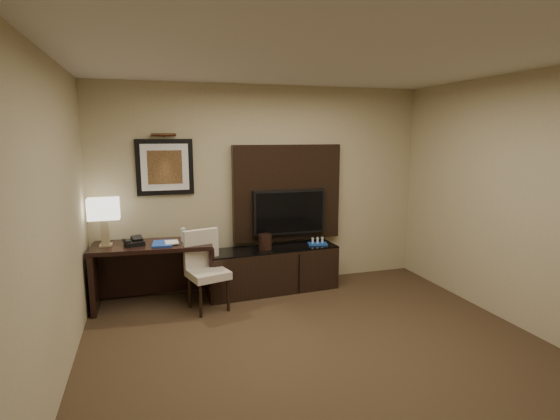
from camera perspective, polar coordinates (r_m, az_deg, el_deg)
name	(u,v)px	position (r m, az deg, el deg)	size (l,w,h in m)	color
floor	(340,375)	(4.09, 7.81, -20.52)	(4.50, 5.00, 0.01)	#372718
ceiling	(348,49)	(3.59, 8.88, 20.07)	(4.50, 5.00, 0.01)	silver
wall_back	(265,187)	(5.93, -2.03, 3.01)	(4.50, 0.01, 2.70)	tan
wall_left	(36,241)	(3.35, -29.24, -3.61)	(0.01, 5.00, 2.70)	tan
wall_right	(557,209)	(4.99, 32.41, 0.16)	(0.01, 5.00, 2.70)	tan
desk	(154,274)	(5.60, -16.15, -7.99)	(1.41, 0.61, 0.76)	black
credenza	(273,269)	(5.83, -0.89, -7.75)	(1.70, 0.47, 0.59)	black
tv_wall_panel	(287,193)	(5.97, 0.91, 2.28)	(1.50, 0.12, 1.30)	black
tv	(289,212)	(5.91, 1.20, -0.24)	(1.00, 0.08, 0.60)	black
artwork	(165,167)	(5.69, -14.81, 5.43)	(0.70, 0.04, 0.70)	black
picture_light	(164,135)	(5.63, -14.97, 9.46)	(0.04, 0.04, 0.30)	#432515
desk_chair	(208,273)	(5.25, -9.39, -8.15)	(0.43, 0.49, 0.89)	beige
table_lamp	(104,220)	(5.51, -21.97, -1.27)	(0.38, 0.21, 0.61)	tan
desk_phone	(134,241)	(5.46, -18.50, -3.90)	(0.20, 0.18, 0.10)	black
blue_folder	(163,244)	(5.42, -15.08, -4.26)	(0.24, 0.31, 0.02)	#173C9B
book	(164,235)	(5.41, -14.87, -3.21)	(0.16, 0.02, 0.22)	#BDAF94
water_bottle	(183,235)	(5.50, -12.51, -3.16)	(0.06, 0.06, 0.17)	silver
ice_bucket	(265,242)	(5.66, -1.95, -4.17)	(0.18, 0.18, 0.20)	black
minibar_tray	(318,241)	(5.92, 4.92, -4.09)	(0.25, 0.15, 0.09)	#18439D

